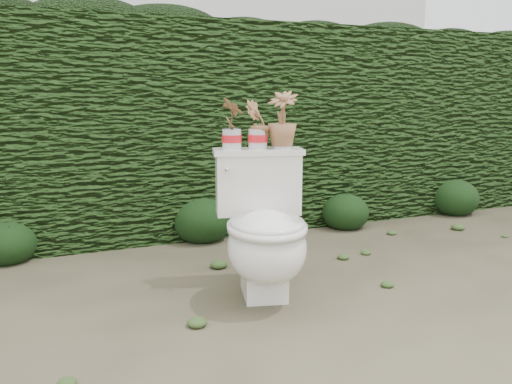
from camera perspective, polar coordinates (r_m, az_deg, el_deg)
name	(u,v)px	position (r m, az deg, el deg)	size (l,w,h in m)	color
ground	(257,291)	(3.06, 0.13, -10.33)	(60.00, 60.00, 0.00)	#655F45
hedge	(178,128)	(4.38, -8.19, 6.65)	(8.00, 1.00, 1.60)	#284918
house_wall	(139,31)	(8.84, -12.19, 16.23)	(8.00, 3.50, 4.00)	silver
toilet	(264,233)	(2.87, 0.89, -4.31)	(0.62, 0.77, 0.78)	white
potted_plant_left	(232,125)	(3.00, -2.57, 7.08)	(0.14, 0.10, 0.27)	#377B26
potted_plant_center	(258,126)	(3.01, 0.19, 6.98)	(0.14, 0.11, 0.25)	#377B26
potted_plant_right	(282,121)	(3.03, 2.78, 7.46)	(0.17, 0.17, 0.30)	#377B26
liriope_clump_1	(7,239)	(3.87, -24.76, -4.52)	(0.37, 0.37, 0.30)	black
liriope_clump_2	(202,217)	(4.04, -5.72, -2.60)	(0.44, 0.44, 0.35)	black
liriope_clump_3	(345,209)	(4.45, 9.39, -1.77)	(0.38, 0.38, 0.31)	black
liriope_clump_4	(455,195)	(5.20, 20.18, -0.29)	(0.43, 0.43, 0.34)	black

